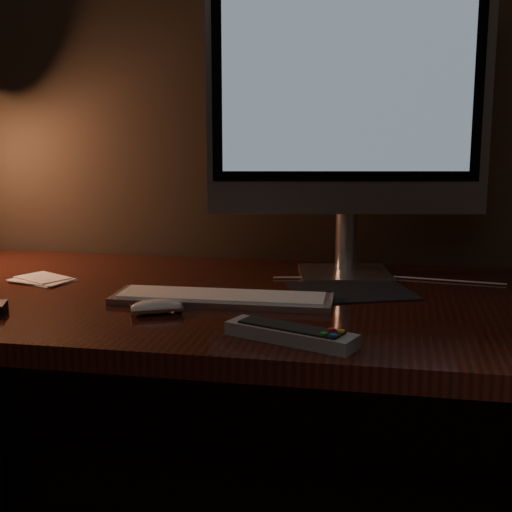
% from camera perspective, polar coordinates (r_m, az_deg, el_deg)
% --- Properties ---
extents(desk, '(1.60, 0.75, 0.75)m').
position_cam_1_polar(desk, '(1.54, -1.44, -7.15)').
color(desk, '#34120B').
rests_on(desk, ground).
extents(monitor, '(0.61, 0.21, 0.65)m').
position_cam_1_polar(monitor, '(1.59, 7.39, 11.99)').
color(monitor, silver).
rests_on(monitor, desk).
extents(keyboard, '(0.43, 0.13, 0.02)m').
position_cam_1_polar(keyboard, '(1.39, -2.75, -3.37)').
color(keyboard, silver).
rests_on(keyboard, desk).
extents(mousepad, '(0.29, 0.26, 0.00)m').
position_cam_1_polar(mousepad, '(1.48, 7.64, -2.78)').
color(mousepad, black).
rests_on(mousepad, desk).
extents(mouse, '(0.11, 0.08, 0.02)m').
position_cam_1_polar(mouse, '(1.32, -7.94, -4.18)').
color(mouse, white).
rests_on(mouse, desk).
extents(tv_remote, '(0.22, 0.13, 0.03)m').
position_cam_1_polar(tv_remote, '(1.14, 2.79, -6.23)').
color(tv_remote, gray).
rests_on(tv_remote, desk).
extents(papers, '(0.16, 0.13, 0.01)m').
position_cam_1_polar(papers, '(1.63, -16.77, -1.80)').
color(papers, white).
rests_on(papers, desk).
extents(cable, '(0.50, 0.01, 0.00)m').
position_cam_1_polar(cable, '(1.59, 10.61, -1.91)').
color(cable, white).
rests_on(cable, desk).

